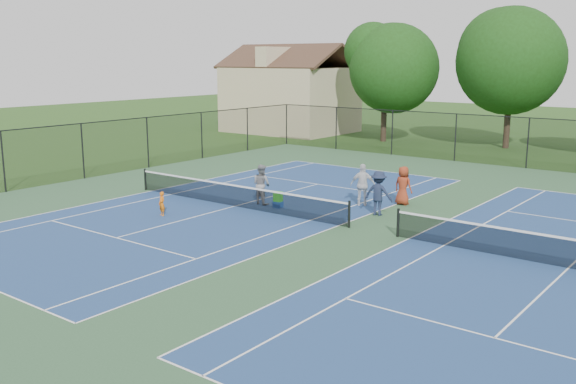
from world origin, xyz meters
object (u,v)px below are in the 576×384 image
Objects in this scene: tree_back_b at (512,56)px; ball_crate at (278,205)px; instructor at (262,184)px; clapboard_house at (290,97)px; tree_back_a at (385,63)px; bystander_b at (378,193)px; ball_hopper at (278,197)px; child_player at (162,204)px; bystander_c at (403,186)px; bystander_a at (363,185)px.

tree_back_b is 25.85m from ball_crate.
tree_back_b is 5.55× the size of instructor.
clapboard_house is at bearing -48.76° from instructor.
bystander_b is (11.82, -21.53, -5.10)m from tree_back_a.
tree_back_b is at bearing 86.93° from ball_hopper.
instructor is (16.63, -23.89, -2.19)m from clapboard_house.
child_player is 5.03m from ball_crate.
ball_hopper is (7.66, -23.00, -5.54)m from tree_back_a.
tree_back_b is at bearing 12.53° from tree_back_a.
instructor is 1.04× the size of bystander_c.
bystander_c is at bearing -95.14° from bystander_b.
tree_back_b reaches higher than bystander_b.
tree_back_a is 9.00× the size of child_player.
ball_crate is (-2.73, -2.60, -0.80)m from bystander_a.
clapboard_house reaches higher than ball_crate.
instructor is at bearing 173.89° from ball_hopper.
bystander_c is at bearing -82.71° from tree_back_b.
tree_back_b reaches higher than ball_hopper.
clapboard_house is at bearing -37.69° from bystander_c.
clapboard_house is 5.75× the size of bystander_a.
bystander_a is at bearing -86.46° from tree_back_b.
instructor is 0.96× the size of bystander_a.
ball_crate is at bearing 0.00° from ball_hopper.
tree_back_a is 28.05m from child_player.
tree_back_b reaches higher than child_player.
child_player reaches higher than ball_crate.
bystander_c is at bearing -58.55° from tree_back_a.
clapboard_house is 29.91m from ball_hopper.
bystander_a is 5.08× the size of ball_crate.
tree_back_a is at bearing -167.47° from tree_back_b.
tree_back_a is at bearing 108.42° from ball_hopper.
ball_crate is 0.87× the size of ball_hopper.
tree_back_b is 30.02m from child_player.
child_player reaches higher than ball_hopper.
bystander_a reaches higher than ball_hopper.
instructor is 1.11m from ball_hopper.
ball_hopper is at bearing -93.07° from tree_back_b.
child_player is (14.75, -28.09, -2.58)m from clapboard_house.
tree_back_b reaches higher than bystander_a.
tree_back_b is at bearing 3.01° from clapboard_house.
ball_crate is (7.66, -23.00, -5.90)m from tree_back_a.
bystander_a is 3.79m from ball_hopper.
instructor is at bearing 173.89° from ball_crate.
bystander_b is 5.05× the size of ball_crate.
clapboard_house is 25.27× the size of ball_hopper.
child_player is 2.38× the size of ball_hopper.
ball_crate is (-4.05, -3.86, -0.73)m from bystander_c.
bystander_c is (11.70, -19.13, -5.17)m from tree_back_a.
clapboard_house is 29.94m from ball_crate.
instructor is 0.97× the size of bystander_b.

